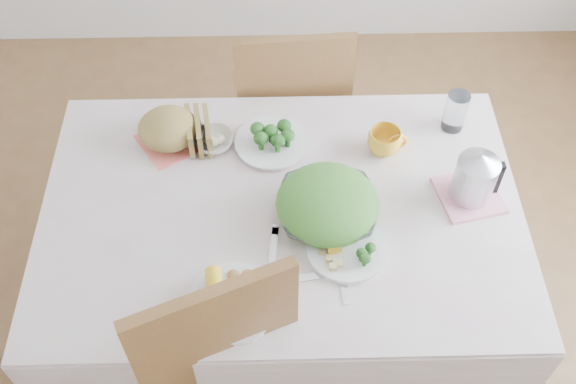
{
  "coord_description": "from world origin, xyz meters",
  "views": [
    {
      "loc": [
        -0.01,
        -1.26,
        2.44
      ],
      "look_at": [
        0.02,
        0.02,
        0.82
      ],
      "focal_mm": 42.0,
      "sensor_mm": 36.0,
      "label": 1
    }
  ],
  "objects_px": {
    "salad_bowl": "(327,209)",
    "yellow_mug": "(384,142)",
    "dinner_plate_right": "(347,248)",
    "dining_table": "(283,274)",
    "chair_far": "(289,107)",
    "dinner_plate_left": "(233,303)",
    "electric_kettle": "(477,172)"
  },
  "relations": [
    {
      "from": "salad_bowl",
      "to": "yellow_mug",
      "type": "bearing_deg",
      "value": 52.62
    },
    {
      "from": "yellow_mug",
      "to": "dinner_plate_right",
      "type": "bearing_deg",
      "value": -111.18
    },
    {
      "from": "dining_table",
      "to": "chair_far",
      "type": "bearing_deg",
      "value": 86.84
    },
    {
      "from": "salad_bowl",
      "to": "dinner_plate_left",
      "type": "xyz_separation_m",
      "value": [
        -0.28,
        -0.3,
        -0.03
      ]
    },
    {
      "from": "chair_far",
      "to": "dinner_plate_left",
      "type": "relative_size",
      "value": 3.8
    },
    {
      "from": "dinner_plate_left",
      "to": "electric_kettle",
      "type": "height_order",
      "value": "electric_kettle"
    },
    {
      "from": "dining_table",
      "to": "dinner_plate_left",
      "type": "height_order",
      "value": "dinner_plate_left"
    },
    {
      "from": "dinner_plate_left",
      "to": "yellow_mug",
      "type": "distance_m",
      "value": 0.75
    },
    {
      "from": "salad_bowl",
      "to": "dinner_plate_right",
      "type": "bearing_deg",
      "value": -67.56
    },
    {
      "from": "electric_kettle",
      "to": "salad_bowl",
      "type": "bearing_deg",
      "value": -176.65
    },
    {
      "from": "dinner_plate_left",
      "to": "electric_kettle",
      "type": "bearing_deg",
      "value": 26.66
    },
    {
      "from": "chair_far",
      "to": "electric_kettle",
      "type": "relative_size",
      "value": 5.43
    },
    {
      "from": "dining_table",
      "to": "yellow_mug",
      "type": "relative_size",
      "value": 12.44
    },
    {
      "from": "dinner_plate_left",
      "to": "electric_kettle",
      "type": "xyz_separation_m",
      "value": [
        0.73,
        0.37,
        0.11
      ]
    },
    {
      "from": "dinner_plate_left",
      "to": "electric_kettle",
      "type": "distance_m",
      "value": 0.83
    },
    {
      "from": "dining_table",
      "to": "chair_far",
      "type": "distance_m",
      "value": 0.76
    },
    {
      "from": "salad_bowl",
      "to": "electric_kettle",
      "type": "height_order",
      "value": "electric_kettle"
    },
    {
      "from": "dining_table",
      "to": "dinner_plate_right",
      "type": "bearing_deg",
      "value": -40.1
    },
    {
      "from": "electric_kettle",
      "to": "dining_table",
      "type": "bearing_deg",
      "value": 178.19
    },
    {
      "from": "dinner_plate_left",
      "to": "dinner_plate_right",
      "type": "bearing_deg",
      "value": 27.72
    },
    {
      "from": "dinner_plate_right",
      "to": "electric_kettle",
      "type": "xyz_separation_m",
      "value": [
        0.4,
        0.19,
        0.11
      ]
    },
    {
      "from": "salad_bowl",
      "to": "dinner_plate_left",
      "type": "height_order",
      "value": "salad_bowl"
    },
    {
      "from": "salad_bowl",
      "to": "yellow_mug",
      "type": "distance_m",
      "value": 0.34
    },
    {
      "from": "dining_table",
      "to": "dinner_plate_left",
      "type": "bearing_deg",
      "value": -113.02
    },
    {
      "from": "dinner_plate_left",
      "to": "yellow_mug",
      "type": "bearing_deg",
      "value": 49.58
    },
    {
      "from": "chair_far",
      "to": "yellow_mug",
      "type": "bearing_deg",
      "value": 115.8
    },
    {
      "from": "dinner_plate_right",
      "to": "yellow_mug",
      "type": "height_order",
      "value": "yellow_mug"
    },
    {
      "from": "dining_table",
      "to": "salad_bowl",
      "type": "xyz_separation_m",
      "value": [
        0.14,
        -0.03,
        0.42
      ]
    },
    {
      "from": "dining_table",
      "to": "dinner_plate_left",
      "type": "distance_m",
      "value": 0.54
    },
    {
      "from": "chair_far",
      "to": "yellow_mug",
      "type": "distance_m",
      "value": 0.69
    },
    {
      "from": "chair_far",
      "to": "dinner_plate_right",
      "type": "distance_m",
      "value": 0.97
    },
    {
      "from": "dinner_plate_left",
      "to": "dinner_plate_right",
      "type": "height_order",
      "value": "same"
    }
  ]
}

